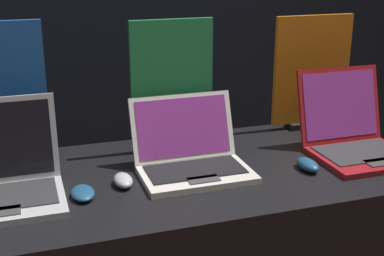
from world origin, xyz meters
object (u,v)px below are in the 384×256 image
mouse_front (83,193)px  promo_stand_middle (172,89)px  laptop_front (1,178)px  laptop_middle (191,155)px  laptop_back (354,136)px  mouse_middle (123,180)px  promo_stand_back (312,75)px  mouse_back (308,165)px

mouse_front → promo_stand_middle: (0.37, 0.31, 0.21)m
laptop_front → laptop_middle: laptop_front is taller
laptop_back → mouse_middle: bearing=-178.9°
laptop_middle → promo_stand_back: (0.61, 0.29, 0.16)m
laptop_front → mouse_back: bearing=-5.6°
laptop_front → laptop_middle: 0.60m
laptop_back → mouse_back: laptop_back is taller
mouse_front → mouse_middle: mouse_middle is taller
laptop_middle → laptop_front: bearing=-178.1°
laptop_front → mouse_middle: laptop_front is taller
laptop_front → laptop_back: size_ratio=0.98×
laptop_front → mouse_front: size_ratio=3.10×
laptop_middle → mouse_back: size_ratio=3.26×
mouse_front → mouse_middle: bearing=18.7°
mouse_middle → promo_stand_middle: (0.24, 0.26, 0.21)m
laptop_middle → mouse_front: bearing=-166.5°
laptop_front → promo_stand_back: bearing=14.4°
mouse_front → mouse_back: 0.74m
laptop_back → promo_stand_back: (0.00, 0.32, 0.15)m
mouse_middle → mouse_back: bearing=-6.5°
mouse_back → promo_stand_back: 0.51m
mouse_front → promo_stand_back: (0.98, 0.38, 0.21)m
promo_stand_middle → laptop_back: (0.61, -0.24, -0.16)m
promo_stand_middle → promo_stand_back: promo_stand_middle is taller
promo_stand_middle → laptop_middle: bearing=-90.0°
mouse_front → laptop_middle: (0.37, 0.09, 0.04)m
laptop_front → mouse_middle: 0.36m
laptop_back → promo_stand_middle: bearing=158.1°
laptop_middle → mouse_back: laptop_middle is taller
laptop_front → promo_stand_back: size_ratio=0.77×
mouse_middle → laptop_back: 0.85m
mouse_front → laptop_front: bearing=163.2°
laptop_front → mouse_front: 0.24m
laptop_front → mouse_back: (0.97, -0.09, -0.05)m
mouse_middle → mouse_front: bearing=-161.3°
promo_stand_middle → laptop_back: promo_stand_middle is taller
mouse_middle → promo_stand_back: (0.85, 0.33, 0.20)m
laptop_front → promo_stand_back: (1.21, 0.31, 0.15)m
mouse_middle → promo_stand_middle: promo_stand_middle is taller
laptop_front → mouse_back: 0.98m
laptop_front → promo_stand_back: 1.25m
mouse_back → laptop_back: bearing=20.3°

